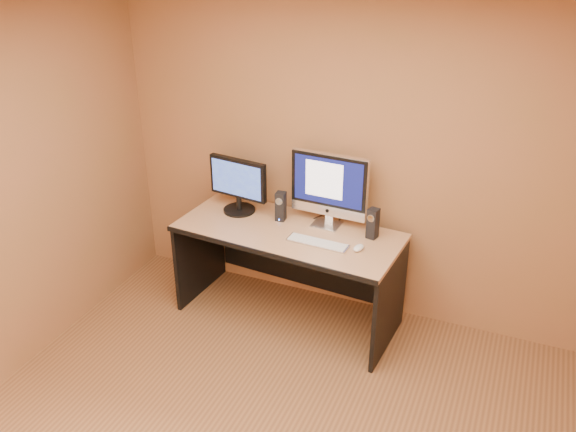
{
  "coord_description": "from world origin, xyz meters",
  "views": [
    {
      "loc": [
        1.18,
        -2.24,
        3.01
      ],
      "look_at": [
        -0.38,
        1.48,
        0.98
      ],
      "focal_mm": 38.0,
      "sensor_mm": 36.0,
      "label": 1
    }
  ],
  "objects": [
    {
      "name": "walls",
      "position": [
        0.0,
        0.0,
        1.3
      ],
      "size": [
        4.0,
        4.0,
        2.6
      ],
      "primitive_type": null,
      "color": "brown",
      "rests_on": "ground"
    },
    {
      "name": "ceiling",
      "position": [
        0.0,
        0.0,
        2.6
      ],
      "size": [
        4.0,
        4.0,
        0.0
      ],
      "primitive_type": "plane",
      "color": "white",
      "rests_on": "walls"
    },
    {
      "name": "desk",
      "position": [
        -0.43,
        1.58,
        0.4
      ],
      "size": [
        1.79,
        0.89,
        0.8
      ],
      "primitive_type": null,
      "rotation": [
        0.0,
        0.0,
        -0.08
      ],
      "color": "tan",
      "rests_on": "ground"
    },
    {
      "name": "imac",
      "position": [
        -0.18,
        1.78,
        1.1
      ],
      "size": [
        0.63,
        0.26,
        0.6
      ],
      "primitive_type": null,
      "rotation": [
        0.0,
        0.0,
        -0.05
      ],
      "color": "silver",
      "rests_on": "desk"
    },
    {
      "name": "second_monitor",
      "position": [
        -0.93,
        1.74,
        1.03
      ],
      "size": [
        0.55,
        0.33,
        0.46
      ],
      "primitive_type": null,
      "rotation": [
        0.0,
        0.0,
        -0.13
      ],
      "color": "black",
      "rests_on": "desk"
    },
    {
      "name": "speaker_left",
      "position": [
        -0.55,
        1.73,
        0.92
      ],
      "size": [
        0.08,
        0.08,
        0.24
      ],
      "primitive_type": null,
      "rotation": [
        0.0,
        0.0,
        0.07
      ],
      "color": "black",
      "rests_on": "desk"
    },
    {
      "name": "speaker_right",
      "position": [
        0.2,
        1.72,
        0.92
      ],
      "size": [
        0.09,
        0.09,
        0.24
      ],
      "primitive_type": null,
      "rotation": [
        0.0,
        0.0,
        -0.2
      ],
      "color": "black",
      "rests_on": "desk"
    },
    {
      "name": "keyboard",
      "position": [
        -0.14,
        1.47,
        0.81
      ],
      "size": [
        0.47,
        0.15,
        0.02
      ],
      "primitive_type": "cube",
      "rotation": [
        0.0,
        0.0,
        -0.05
      ],
      "color": "#BBBBBF",
      "rests_on": "desk"
    },
    {
      "name": "mouse",
      "position": [
        0.16,
        1.5,
        0.82
      ],
      "size": [
        0.08,
        0.12,
        0.04
      ],
      "primitive_type": "ellipsoid",
      "rotation": [
        0.0,
        0.0,
        -0.21
      ],
      "color": "silver",
      "rests_on": "desk"
    },
    {
      "name": "cable_a",
      "position": [
        -0.12,
        1.93,
        0.81
      ],
      "size": [
        0.03,
        0.24,
        0.01
      ],
      "primitive_type": "cylinder",
      "rotation": [
        1.57,
        0.0,
        0.09
      ],
      "color": "black",
      "rests_on": "desk"
    },
    {
      "name": "cable_b",
      "position": [
        -0.27,
        1.93,
        0.81
      ],
      "size": [
        0.09,
        0.18,
        0.01
      ],
      "primitive_type": "cylinder",
      "rotation": [
        1.57,
        0.0,
        -0.45
      ],
      "color": "black",
      "rests_on": "desk"
    }
  ]
}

